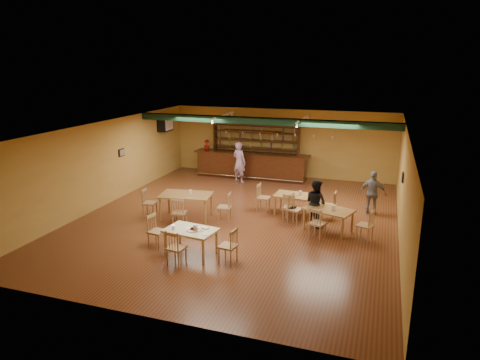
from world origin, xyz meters
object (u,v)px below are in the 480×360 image
(dining_table_c, at_px, (186,206))
(patron_right_a, at_px, (316,203))
(dining_table_b, at_px, (295,205))
(near_table, at_px, (191,242))
(bar_counter, at_px, (251,165))
(dining_table_d, at_px, (328,220))
(patron_bar, at_px, (239,162))

(dining_table_c, height_order, patron_right_a, patron_right_a)
(dining_table_c, bearing_deg, dining_table_b, 15.81)
(dining_table_b, relative_size, dining_table_c, 0.84)
(dining_table_c, bearing_deg, near_table, -70.82)
(bar_counter, bearing_deg, dining_table_d, -52.49)
(patron_bar, bearing_deg, near_table, 119.02)
(dining_table_c, bearing_deg, bar_counter, 76.49)
(dining_table_b, relative_size, dining_table_d, 0.97)
(dining_table_c, distance_m, near_table, 2.83)
(patron_bar, bearing_deg, patron_right_a, 153.87)
(bar_counter, distance_m, dining_table_b, 5.02)
(bar_counter, relative_size, patron_right_a, 3.45)
(dining_table_d, relative_size, patron_bar, 0.81)
(dining_table_c, distance_m, patron_bar, 4.85)
(bar_counter, relative_size, patron_bar, 2.95)
(near_table, bearing_deg, dining_table_c, 125.59)
(bar_counter, height_order, near_table, bar_counter)
(dining_table_d, distance_m, near_table, 4.31)
(dining_table_b, xyz_separation_m, near_table, (-2.00, -4.01, 0.01))
(patron_bar, distance_m, patron_right_a, 5.69)
(bar_counter, distance_m, dining_table_c, 5.67)
(dining_table_b, height_order, dining_table_d, dining_table_d)
(dining_table_b, distance_m, patron_bar, 4.59)
(bar_counter, bearing_deg, patron_right_a, -53.72)
(dining_table_b, xyz_separation_m, dining_table_c, (-3.32, -1.50, 0.07))
(near_table, bearing_deg, bar_counter, 103.65)
(patron_right_a, bearing_deg, dining_table_b, -8.06)
(dining_table_c, relative_size, patron_bar, 0.95)
(patron_bar, height_order, patron_right_a, patron_bar)
(dining_table_c, xyz_separation_m, patron_bar, (0.20, 4.82, 0.46))
(near_table, relative_size, patron_right_a, 0.89)
(dining_table_b, distance_m, patron_right_a, 1.20)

